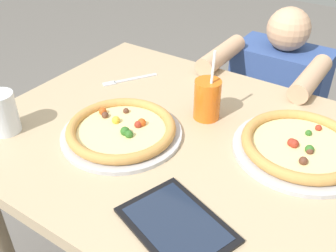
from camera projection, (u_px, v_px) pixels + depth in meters
dining_table at (176, 165)px, 1.18m from camera, size 1.11×0.89×0.75m
pizza_near at (121, 130)px, 1.10m from camera, size 0.34×0.34×0.04m
pizza_far at (301, 146)px, 1.04m from camera, size 0.36×0.36×0.04m
drink_cup_colored at (207, 99)px, 1.15m from camera, size 0.08×0.08×0.22m
water_cup_clear at (2, 113)px, 1.10m from camera, size 0.08×0.08×0.12m
fork at (128, 80)px, 1.39m from camera, size 0.12×0.18×0.00m
tablet at (176, 225)px, 0.83m from camera, size 0.28×0.24×0.01m
diner_seated at (271, 121)px, 1.76m from camera, size 0.41×0.52×0.94m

